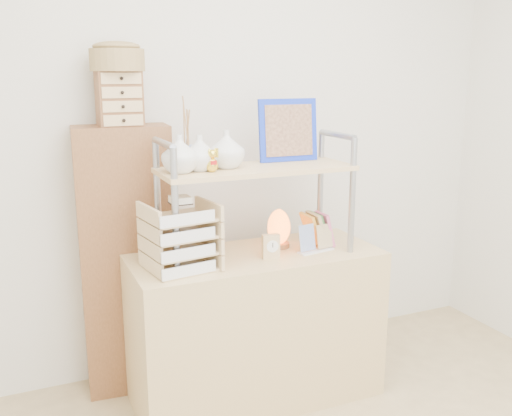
{
  "coord_description": "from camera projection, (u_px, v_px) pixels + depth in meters",
  "views": [
    {
      "loc": [
        -1.04,
        -1.18,
        1.59
      ],
      "look_at": [
        -0.0,
        1.2,
        0.98
      ],
      "focal_mm": 40.0,
      "sensor_mm": 36.0,
      "label": 1
    }
  ],
  "objects": [
    {
      "name": "cabinet",
      "position": [
        127.0,
        261.0,
        2.85
      ],
      "size": [
        0.47,
        0.28,
        1.35
      ],
      "primitive_type": "cube",
      "rotation": [
        0.0,
        0.0,
        -0.09
      ],
      "color": "brown",
      "rests_on": "ground"
    },
    {
      "name": "salt_lamp",
      "position": [
        279.0,
        228.0,
        2.81
      ],
      "size": [
        0.13,
        0.12,
        0.19
      ],
      "color": "brown",
      "rests_on": "desk"
    },
    {
      "name": "letter_tray",
      "position": [
        181.0,
        241.0,
        2.48
      ],
      "size": [
        0.3,
        0.29,
        0.33
      ],
      "color": "tan",
      "rests_on": "desk"
    },
    {
      "name": "woven_basket",
      "position": [
        117.0,
        60.0,
        2.61
      ],
      "size": [
        0.25,
        0.25,
        0.1
      ],
      "primitive_type": "cylinder",
      "color": "olive",
      "rests_on": "drawer_chest"
    },
    {
      "name": "desk_clock",
      "position": [
        271.0,
        246.0,
        2.65
      ],
      "size": [
        0.09,
        0.05,
        0.11
      ],
      "color": "tan",
      "rests_on": "desk"
    },
    {
      "name": "room_shell",
      "position": [
        359.0,
        39.0,
        1.78
      ],
      "size": [
        3.42,
        3.41,
        2.61
      ],
      "color": "silver",
      "rests_on": "ground"
    },
    {
      "name": "drawer_chest",
      "position": [
        119.0,
        99.0,
        2.65
      ],
      "size": [
        0.2,
        0.16,
        0.25
      ],
      "color": "brown",
      "rests_on": "cabinet"
    },
    {
      "name": "desk",
      "position": [
        256.0,
        327.0,
        2.8
      ],
      "size": [
        1.2,
        0.5,
        0.75
      ],
      "primitive_type": "cube",
      "color": "tan",
      "rests_on": "ground"
    },
    {
      "name": "postcard_stand",
      "position": [
        316.0,
        244.0,
        2.75
      ],
      "size": [
        0.2,
        0.09,
        0.14
      ],
      "color": "white",
      "rests_on": "desk"
    },
    {
      "name": "hutch",
      "position": [
        236.0,
        163.0,
        2.59
      ],
      "size": [
        0.9,
        0.34,
        0.72
      ],
      "color": "#979BA5",
      "rests_on": "desk"
    }
  ]
}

